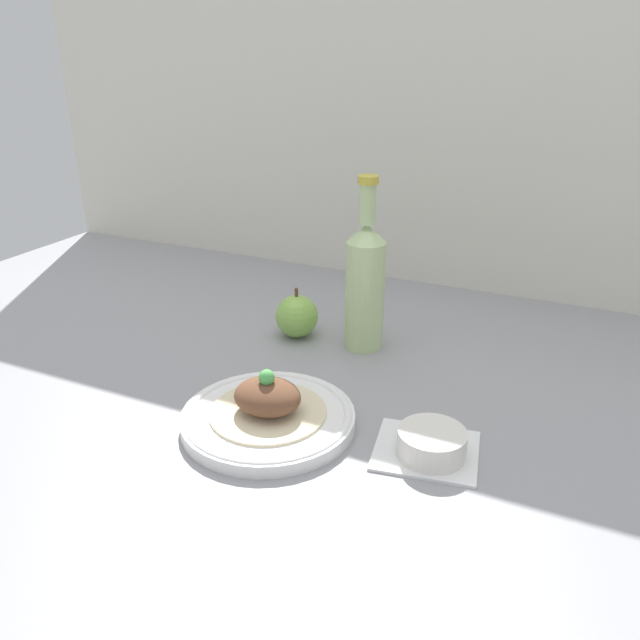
{
  "coord_description": "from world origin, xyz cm",
  "views": [
    {
      "loc": [
        35.63,
        -69.79,
        46.12
      ],
      "look_at": [
        1.19,
        4.55,
        9.91
      ],
      "focal_mm": 35.0,
      "sensor_mm": 36.0,
      "label": 1
    }
  ],
  "objects_px": {
    "plate": "(265,417)",
    "dipping_bowl": "(432,444)",
    "apple": "(297,316)",
    "plated_food": "(265,399)",
    "cider_bottle": "(365,283)"
  },
  "relations": [
    {
      "from": "plate",
      "to": "dipping_bowl",
      "type": "bearing_deg",
      "value": 5.69
    },
    {
      "from": "apple",
      "to": "plated_food",
      "type": "bearing_deg",
      "value": -71.9
    },
    {
      "from": "plate",
      "to": "apple",
      "type": "relative_size",
      "value": 2.63
    },
    {
      "from": "apple",
      "to": "dipping_bowl",
      "type": "distance_m",
      "value": 0.39
    },
    {
      "from": "plate",
      "to": "dipping_bowl",
      "type": "distance_m",
      "value": 0.22
    },
    {
      "from": "plate",
      "to": "plated_food",
      "type": "xyz_separation_m",
      "value": [
        0.0,
        0.0,
        0.03
      ]
    },
    {
      "from": "cider_bottle",
      "to": "apple",
      "type": "height_order",
      "value": "cider_bottle"
    },
    {
      "from": "plate",
      "to": "plated_food",
      "type": "relative_size",
      "value": 1.49
    },
    {
      "from": "plated_food",
      "to": "apple",
      "type": "bearing_deg",
      "value": 108.1
    },
    {
      "from": "plate",
      "to": "dipping_bowl",
      "type": "height_order",
      "value": "dipping_bowl"
    },
    {
      "from": "plate",
      "to": "dipping_bowl",
      "type": "xyz_separation_m",
      "value": [
        0.22,
        0.02,
        0.01
      ]
    },
    {
      "from": "plate",
      "to": "dipping_bowl",
      "type": "relative_size",
      "value": 2.74
    },
    {
      "from": "plate",
      "to": "apple",
      "type": "height_order",
      "value": "apple"
    },
    {
      "from": "plated_food",
      "to": "cider_bottle",
      "type": "height_order",
      "value": "cider_bottle"
    },
    {
      "from": "plated_food",
      "to": "dipping_bowl",
      "type": "height_order",
      "value": "plated_food"
    }
  ]
}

